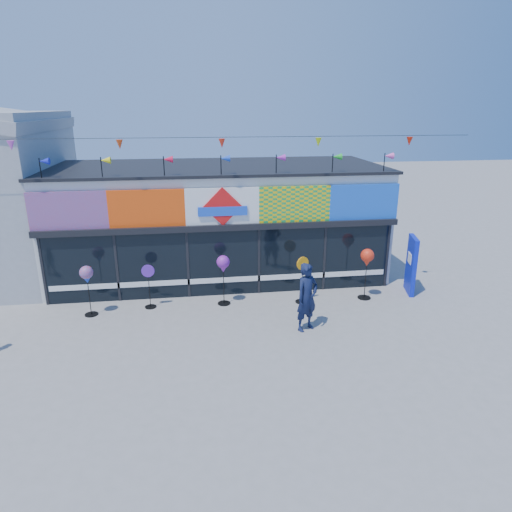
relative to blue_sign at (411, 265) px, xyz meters
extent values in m
plane|color=gray|center=(-6.40, -2.73, -1.00)|extent=(80.00, 80.00, 0.00)
cube|color=silver|center=(-6.40, 3.27, 1.00)|extent=(12.00, 5.00, 4.00)
cube|color=black|center=(-6.40, 0.71, 0.15)|extent=(11.60, 0.12, 2.30)
cube|color=black|center=(-6.40, 0.67, 1.40)|extent=(12.00, 0.30, 0.20)
cube|color=white|center=(-6.40, 0.68, -0.45)|extent=(11.40, 0.10, 0.18)
cube|color=black|center=(-6.40, 3.27, 3.05)|extent=(12.20, 5.20, 0.10)
cube|color=black|center=(-12.20, 0.70, 0.15)|extent=(0.08, 0.14, 2.30)
cube|color=black|center=(-9.90, 0.70, 0.15)|extent=(0.08, 0.14, 2.30)
cube|color=black|center=(-7.60, 0.70, 0.15)|extent=(0.08, 0.14, 2.30)
cube|color=black|center=(-5.20, 0.70, 0.15)|extent=(0.08, 0.14, 2.30)
cube|color=black|center=(-2.90, 0.70, 0.15)|extent=(0.08, 0.14, 2.30)
cube|color=black|center=(-0.60, 0.70, 0.15)|extent=(0.08, 0.14, 2.30)
cube|color=red|center=(-11.20, 0.69, 2.10)|extent=(2.40, 0.08, 1.20)
cube|color=#FF490D|center=(-8.80, 0.69, 2.10)|extent=(2.40, 0.08, 1.20)
cube|color=white|center=(-6.40, 0.69, 2.10)|extent=(2.40, 0.08, 1.20)
cube|color=yellow|center=(-4.00, 0.69, 2.10)|extent=(2.40, 0.08, 1.20)
cube|color=blue|center=(-1.60, 0.69, 2.10)|extent=(2.40, 0.08, 1.20)
cube|color=red|center=(-6.40, 0.63, 2.10)|extent=(1.27, 0.06, 1.27)
cube|color=blue|center=(-6.40, 0.61, 1.95)|extent=(1.60, 0.05, 0.30)
cube|color=#DF4ABB|center=(-10.51, 0.75, 0.08)|extent=(0.78, 0.03, 0.78)
cube|color=#5E23A7|center=(-9.33, 0.75, 0.23)|extent=(0.92, 0.03, 0.92)
cube|color=orange|center=(-8.16, 0.75, 0.46)|extent=(0.78, 0.03, 0.78)
cube|color=#C4F114|center=(-6.98, 0.75, -0.10)|extent=(0.92, 0.03, 0.92)
cube|color=purple|center=(-5.81, 0.75, 0.30)|extent=(0.78, 0.03, 0.78)
cube|color=#B427B9|center=(-4.63, 0.75, 0.43)|extent=(0.92, 0.03, 0.92)
cube|color=#CAE613|center=(-3.46, 0.75, -0.02)|extent=(0.78, 0.03, 0.78)
cube|color=#FF400D|center=(-2.28, 0.75, 0.31)|extent=(0.92, 0.03, 0.92)
cylinder|color=black|center=(-11.90, 0.92, 3.35)|extent=(0.03, 0.03, 0.70)
cone|color=#1722C6|center=(-11.76, 0.92, 3.60)|extent=(0.30, 0.22, 0.22)
cylinder|color=black|center=(-10.10, 0.92, 3.35)|extent=(0.03, 0.03, 0.70)
cone|color=#FFEE15|center=(-9.96, 0.92, 3.60)|extent=(0.30, 0.22, 0.22)
cylinder|color=black|center=(-8.20, 0.92, 3.35)|extent=(0.03, 0.03, 0.70)
cone|color=red|center=(-8.06, 0.92, 3.60)|extent=(0.30, 0.22, 0.22)
cylinder|color=black|center=(-6.40, 0.92, 3.35)|extent=(0.03, 0.03, 0.70)
cone|color=blue|center=(-6.26, 0.92, 3.60)|extent=(0.30, 0.22, 0.22)
cylinder|color=black|center=(-4.60, 0.92, 3.35)|extent=(0.03, 0.03, 0.70)
cone|color=#B026B3|center=(-4.46, 0.92, 3.60)|extent=(0.30, 0.22, 0.22)
cylinder|color=black|center=(-2.70, 0.92, 3.35)|extent=(0.03, 0.03, 0.70)
cone|color=green|center=(-2.56, 0.92, 3.60)|extent=(0.30, 0.22, 0.22)
cylinder|color=black|center=(-0.90, 0.92, 3.35)|extent=(0.03, 0.03, 0.70)
cone|color=#ED4FB8|center=(-0.76, 0.92, 3.60)|extent=(0.30, 0.22, 0.22)
cylinder|color=black|center=(-6.40, 0.27, 4.30)|extent=(16.00, 0.01, 0.01)
cone|color=#F150D1|center=(-12.40, 0.27, 4.12)|extent=(0.20, 0.20, 0.28)
cone|color=#D54114|center=(-9.40, 0.27, 4.12)|extent=(0.20, 0.20, 0.28)
cone|color=red|center=(-6.40, 0.27, 4.12)|extent=(0.20, 0.20, 0.28)
cone|color=#BEE213|center=(-3.40, 0.27, 4.12)|extent=(0.20, 0.20, 0.28)
cone|color=red|center=(-0.40, 0.27, 4.12)|extent=(0.20, 0.20, 0.28)
cube|color=#0C1EB9|center=(0.00, 0.00, -0.01)|extent=(0.39, 1.00, 2.00)
cube|color=white|center=(-0.08, 0.00, 0.24)|extent=(0.15, 0.45, 0.35)
cylinder|color=black|center=(-10.63, -0.35, -0.99)|extent=(0.41, 0.41, 0.03)
cylinder|color=black|center=(-10.63, -0.35, -0.31)|extent=(0.02, 0.02, 1.33)
sphere|color=blue|center=(-10.63, -0.35, 0.41)|extent=(0.41, 0.41, 0.41)
cone|color=blue|center=(-10.63, -0.35, 0.15)|extent=(0.20, 0.20, 0.18)
cylinder|color=black|center=(-8.84, -0.03, -0.99)|extent=(0.37, 0.37, 0.03)
cylinder|color=black|center=(-8.84, -0.03, -0.37)|extent=(0.02, 0.02, 1.20)
cylinder|color=#6125B1|center=(-8.84, -0.03, 0.25)|extent=(0.41, 0.04, 0.41)
cylinder|color=black|center=(-6.47, -0.09, -0.99)|extent=(0.42, 0.42, 0.03)
cylinder|color=black|center=(-6.47, -0.09, -0.28)|extent=(0.03, 0.03, 1.37)
sphere|color=purple|center=(-6.47, -0.09, 0.45)|extent=(0.42, 0.42, 0.42)
cone|color=purple|center=(-6.47, -0.09, 0.19)|extent=(0.21, 0.21, 0.19)
cylinder|color=black|center=(-3.92, -0.32, -0.99)|extent=(0.40, 0.40, 0.03)
cylinder|color=black|center=(-3.92, -0.32, -0.32)|extent=(0.02, 0.02, 1.31)
cylinder|color=orange|center=(-3.92, -0.32, 0.36)|extent=(0.42, 0.21, 0.44)
cylinder|color=black|center=(-1.73, -0.30, -0.99)|extent=(0.44, 0.44, 0.03)
cylinder|color=black|center=(-1.73, -0.30, -0.25)|extent=(0.03, 0.03, 1.43)
sphere|color=red|center=(-1.73, -0.30, 0.52)|extent=(0.44, 0.44, 0.44)
cone|color=red|center=(-1.73, -0.30, 0.24)|extent=(0.22, 0.22, 0.20)
imported|color=#121938|center=(-4.24, -2.22, 0.00)|extent=(0.88, 0.78, 2.01)
camera|label=1|loc=(-7.37, -13.87, 5.19)|focal=32.00mm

